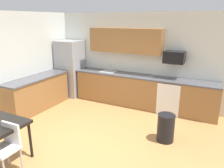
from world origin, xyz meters
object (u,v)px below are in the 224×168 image
(chair_near_table, at_px, (7,145))
(trash_bin, at_px, (166,128))
(oven_range, at_px, (170,96))
(microwave, at_px, (174,57))
(refrigerator, at_px, (70,69))

(chair_near_table, bearing_deg, trash_bin, 45.45)
(chair_near_table, bearing_deg, oven_range, 63.52)
(microwave, bearing_deg, chair_near_table, -115.88)
(oven_range, bearing_deg, microwave, 90.00)
(oven_range, bearing_deg, trash_bin, -80.42)
(refrigerator, height_order, oven_range, refrigerator)
(oven_range, relative_size, microwave, 1.69)
(refrigerator, xyz_separation_m, microwave, (3.33, 0.18, 0.61))
(microwave, xyz_separation_m, chair_near_table, (-1.86, -3.84, -1.02))
(microwave, relative_size, trash_bin, 0.90)
(oven_range, height_order, microwave, microwave)
(trash_bin, bearing_deg, oven_range, 99.58)
(microwave, bearing_deg, oven_range, -90.00)
(oven_range, relative_size, trash_bin, 1.52)
(refrigerator, bearing_deg, chair_near_table, -68.17)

